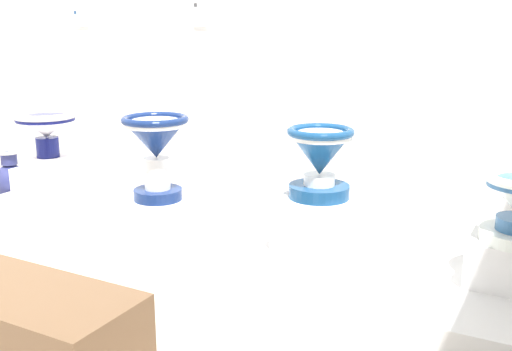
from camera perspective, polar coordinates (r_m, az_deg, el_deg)
The scene contains 11 objects.
display_platform at distance 3.25m, azimuth -2.16°, elevation -7.18°, with size 3.67×0.92×0.13m, color white.
plinth_block_squat_floral at distance 4.10m, azimuth -18.85°, elevation -0.77°, with size 0.35×0.35×0.23m, color white.
antique_toilet_squat_floral at distance 4.03m, azimuth -19.26°, elevation 4.18°, with size 0.38×0.38×0.35m.
plinth_block_broad_patterned at distance 3.44m, azimuth -9.19°, elevation -3.57°, with size 0.31×0.28×0.17m, color white.
antique_toilet_broad_patterned at distance 3.34m, azimuth -9.46°, elevation 3.02°, with size 0.37×0.37×0.47m.
plinth_block_rightmost at distance 3.08m, azimuth 5.91°, elevation -4.51°, with size 0.39×0.33×0.27m, color white.
antique_toilet_rightmost at distance 2.99m, azimuth 6.08°, elevation 1.82°, with size 0.33×0.33×0.35m.
info_placard_first at distance 4.29m, azimuth -16.29°, elevation 14.17°, with size 0.13×0.01×0.11m.
info_placard_second at distance 3.69m, azimuth -5.31°, elevation 15.09°, with size 0.10×0.01×0.15m.
decorative_vase_companion at distance 4.59m, azimuth -22.17°, elevation -0.48°, with size 0.24×0.24×0.39m.
museum_bench at distance 2.32m, azimuth -22.42°, elevation -13.97°, with size 1.00×0.36×0.40m, color brown.
Camera 1 is at (3.67, -0.13, 1.25)m, focal length 42.23 mm.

